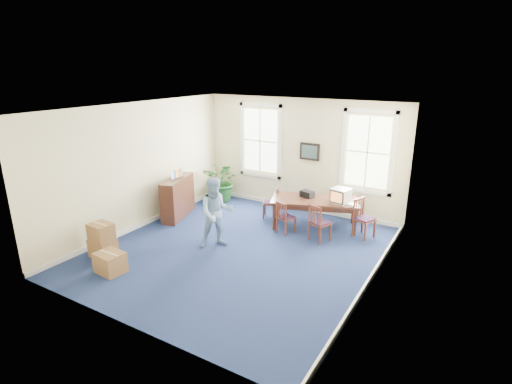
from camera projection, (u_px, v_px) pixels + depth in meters
The scene contains 25 objects.
floor at pixel (239, 250), 9.15m from camera, with size 6.50×6.50×0.00m, color navy.
ceiling at pixel (237, 108), 8.18m from camera, with size 6.50×6.50×0.00m, color white.
wall_back at pixel (300, 155), 11.33m from camera, with size 6.50×6.50×0.00m, color beige.
wall_front at pixel (120, 236), 6.00m from camera, with size 6.50×6.50×0.00m, color beige.
wall_left at pixel (139, 166), 10.12m from camera, with size 6.50×6.50×0.00m, color beige.
wall_right at pixel (377, 207), 7.21m from camera, with size 6.50×6.50×0.00m, color beige.
baseboard_back at pixel (298, 207), 11.77m from camera, with size 6.00×0.04×0.12m, color white.
baseboard_left at pixel (145, 223), 10.57m from camera, with size 0.04×6.50×0.12m, color white.
baseboard_right at pixel (368, 282), 7.69m from camera, with size 0.04×6.50×0.12m, color white.
window_left at pixel (260, 141), 11.85m from camera, with size 1.40×0.12×2.20m, color white, non-canonical shape.
window_right at pixel (368, 152), 10.30m from camera, with size 1.40×0.12×2.20m, color white, non-canonical shape.
wall_picture at pixel (310, 152), 11.10m from camera, with size 0.58×0.06×0.48m, color black, non-canonical shape.
conference_table at pixel (315, 213), 10.38m from camera, with size 2.21×1.00×0.75m, color #462318, non-canonical shape.
crt_tv at pixel (341, 196), 9.94m from camera, with size 0.41×0.45×0.37m, color #B7B7BC, non-canonical shape.
game_console at pixel (351, 205), 9.80m from camera, with size 0.15×0.19×0.05m, color white.
equipment_bag at pixel (307, 194), 10.41m from camera, with size 0.34×0.22×0.17m, color black.
chair_near_left at pixel (286, 217), 9.97m from camera, with size 0.38×0.38×0.84m, color brown, non-canonical shape.
chair_near_right at pixel (320, 223), 9.52m from camera, with size 0.41×0.41×0.92m, color brown, non-canonical shape.
chair_end_left at pixel (271, 202), 11.00m from camera, with size 0.40×0.40×0.88m, color brown, non-canonical shape.
chair_end_right at pixel (365, 219), 9.72m from camera, with size 0.43×0.43×0.95m, color brown, non-canonical shape.
man at pixel (216, 213), 9.11m from camera, with size 0.81×0.62×1.65m, color #7EA1C7.
credenza at pixel (178, 197), 11.03m from camera, with size 0.41×1.42×1.12m, color #462318.
brochure_rack at pixel (177, 173), 10.81m from camera, with size 0.10×0.58×0.26m, color #99999E, non-canonical shape.
potted_plant at pixel (223, 181), 12.25m from camera, with size 1.15×1.00×1.28m, color #1B4B1C.
cardboard_boxes at pixel (112, 240), 8.72m from camera, with size 1.42×1.42×0.81m, color brown, non-canonical shape.
Camera 1 is at (4.56, -6.96, 4.05)m, focal length 28.00 mm.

